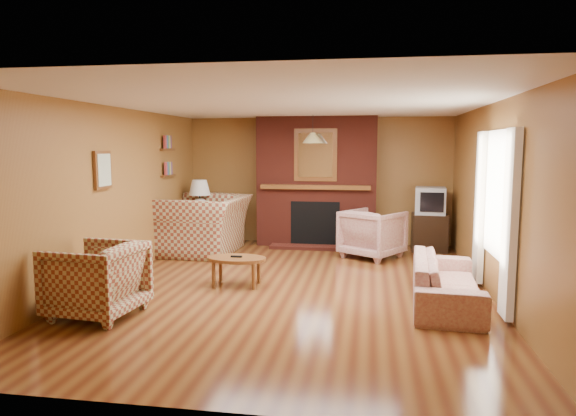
% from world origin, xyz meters
% --- Properties ---
extents(floor, '(6.50, 6.50, 0.00)m').
position_xyz_m(floor, '(0.00, 0.00, 0.00)').
color(floor, '#4F2411').
rests_on(floor, ground).
extents(ceiling, '(6.50, 6.50, 0.00)m').
position_xyz_m(ceiling, '(0.00, 0.00, 2.40)').
color(ceiling, silver).
rests_on(ceiling, wall_back).
extents(wall_back, '(6.50, 0.00, 6.50)m').
position_xyz_m(wall_back, '(0.00, 3.25, 1.20)').
color(wall_back, brown).
rests_on(wall_back, floor).
extents(wall_front, '(6.50, 0.00, 6.50)m').
position_xyz_m(wall_front, '(0.00, -3.25, 1.20)').
color(wall_front, brown).
rests_on(wall_front, floor).
extents(wall_left, '(0.00, 6.50, 6.50)m').
position_xyz_m(wall_left, '(-2.50, 0.00, 1.20)').
color(wall_left, brown).
rests_on(wall_left, floor).
extents(wall_right, '(0.00, 6.50, 6.50)m').
position_xyz_m(wall_right, '(2.50, 0.00, 1.20)').
color(wall_right, brown).
rests_on(wall_right, floor).
extents(fireplace, '(2.20, 0.82, 2.40)m').
position_xyz_m(fireplace, '(0.00, 2.98, 1.18)').
color(fireplace, '#561C12').
rests_on(fireplace, floor).
extents(window_right, '(0.10, 1.85, 2.00)m').
position_xyz_m(window_right, '(2.45, -0.20, 1.13)').
color(window_right, beige).
rests_on(window_right, wall_right).
extents(bookshelf, '(0.09, 0.55, 0.71)m').
position_xyz_m(bookshelf, '(-2.44, 1.90, 1.67)').
color(bookshelf, brown).
rests_on(bookshelf, wall_left).
extents(botanical_print, '(0.05, 0.40, 0.50)m').
position_xyz_m(botanical_print, '(-2.47, -0.30, 1.55)').
color(botanical_print, brown).
rests_on(botanical_print, wall_left).
extents(pendant_light, '(0.36, 0.36, 0.48)m').
position_xyz_m(pendant_light, '(0.00, 2.30, 2.00)').
color(pendant_light, black).
rests_on(pendant_light, ceiling).
extents(plaid_loveseat, '(1.39, 1.57, 0.99)m').
position_xyz_m(plaid_loveseat, '(-1.85, 2.00, 0.50)').
color(plaid_loveseat, maroon).
rests_on(plaid_loveseat, floor).
extents(plaid_armchair, '(0.98, 0.96, 0.82)m').
position_xyz_m(plaid_armchair, '(-1.95, -1.48, 0.41)').
color(plaid_armchair, maroon).
rests_on(plaid_armchair, floor).
extents(floral_sofa, '(0.89, 1.96, 0.56)m').
position_xyz_m(floral_sofa, '(1.90, -0.41, 0.28)').
color(floral_sofa, '#B5A58C').
rests_on(floral_sofa, floor).
extents(floral_armchair, '(1.21, 1.21, 0.81)m').
position_xyz_m(floral_armchair, '(1.04, 2.05, 0.40)').
color(floral_armchair, '#B5A58C').
rests_on(floral_armchair, floor).
extents(coffee_table, '(0.80, 0.50, 0.41)m').
position_xyz_m(coffee_table, '(-0.75, -0.03, 0.34)').
color(coffee_table, brown).
rests_on(coffee_table, floor).
extents(side_table, '(0.47, 0.47, 0.59)m').
position_xyz_m(side_table, '(-2.10, 2.45, 0.30)').
color(side_table, brown).
rests_on(side_table, floor).
extents(table_lamp, '(0.40, 0.40, 0.66)m').
position_xyz_m(table_lamp, '(-2.10, 2.45, 0.96)').
color(table_lamp, white).
rests_on(table_lamp, side_table).
extents(tv_stand, '(0.61, 0.56, 0.66)m').
position_xyz_m(tv_stand, '(2.05, 2.80, 0.33)').
color(tv_stand, black).
rests_on(tv_stand, floor).
extents(crt_tv, '(0.56, 0.56, 0.48)m').
position_xyz_m(crt_tv, '(2.05, 2.79, 0.90)').
color(crt_tv, '#A3A5AA').
rests_on(crt_tv, tv_stand).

